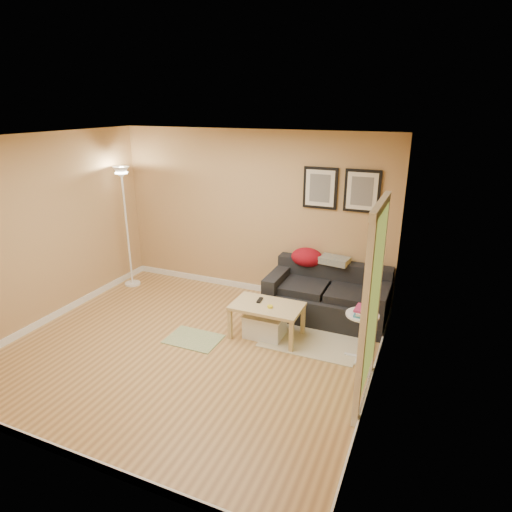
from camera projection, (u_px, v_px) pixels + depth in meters
name	position (u px, v px, depth m)	size (l,w,h in m)	color
floor	(190.00, 348.00, 5.53)	(4.50, 4.50, 0.00)	tan
ceiling	(178.00, 138.00, 4.66)	(4.50, 4.50, 0.00)	white
wall_back	(252.00, 214.00, 6.83)	(4.50, 4.50, 0.00)	tan
wall_front	(47.00, 329.00, 3.36)	(4.50, 4.50, 0.00)	tan
wall_left	(44.00, 231.00, 5.93)	(4.00, 4.00, 0.00)	tan
wall_right	(381.00, 281.00, 4.27)	(4.00, 4.00, 0.00)	tan
baseboard_back	(252.00, 287.00, 7.24)	(4.50, 0.02, 0.10)	white
baseboard_front	(71.00, 455.00, 3.79)	(4.50, 0.02, 0.10)	white
baseboard_left	(58.00, 313.00, 6.34)	(0.02, 4.00, 0.10)	white
baseboard_right	(369.00, 387.00, 4.69)	(0.02, 4.00, 0.10)	white
sofa	(327.00, 293.00, 6.23)	(1.70, 0.90, 0.75)	black
red_throw	(307.00, 257.00, 6.50)	(0.48, 0.36, 0.28)	maroon
plaid_throw	(335.00, 260.00, 6.35)	(0.42, 0.26, 0.10)	tan
framed_print_left	(320.00, 188.00, 6.25)	(0.50, 0.04, 0.60)	black
framed_print_right	(362.00, 191.00, 6.02)	(0.50, 0.04, 0.60)	black
area_rug	(311.00, 340.00, 5.71)	(1.25, 0.85, 0.01)	beige
green_runner	(194.00, 339.00, 5.73)	(0.70, 0.50, 0.01)	#668C4C
coffee_table	(267.00, 321.00, 5.75)	(0.92, 0.56, 0.46)	tan
remote_control	(260.00, 300.00, 5.78)	(0.05, 0.16, 0.02)	black
tape_roll	(270.00, 307.00, 5.59)	(0.07, 0.07, 0.03)	yellow
storage_bin	(265.00, 325.00, 5.77)	(0.53, 0.38, 0.32)	white
side_table	(360.00, 336.00, 5.22)	(0.39, 0.39, 0.60)	white
book_stack	(364.00, 311.00, 5.10)	(0.20, 0.27, 0.08)	teal
floor_lamp	(127.00, 231.00, 7.16)	(0.26, 0.26, 2.03)	white
doorway	(371.00, 312.00, 4.25)	(0.12, 1.01, 2.13)	white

